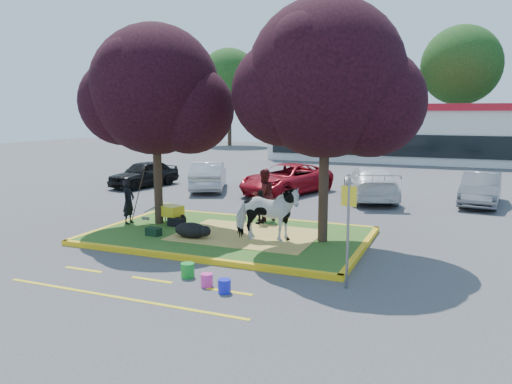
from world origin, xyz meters
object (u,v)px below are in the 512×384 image
at_px(sign_post, 348,221).
at_px(cow, 267,214).
at_px(bucket_blue, 224,286).
at_px(handler, 129,202).
at_px(wheelbarrow, 170,211).
at_px(bucket_green, 188,270).
at_px(car_silver, 209,176).
at_px(car_black, 144,174).
at_px(calf, 191,230).
at_px(bucket_pink, 207,280).

bearing_deg(sign_post, cow, 147.95).
bearing_deg(bucket_blue, handler, 142.81).
xyz_separation_m(wheelbarrow, bucket_green, (3.15, -4.27, -0.39)).
bearing_deg(cow, bucket_blue, 177.86).
relative_size(cow, handler, 1.30).
relative_size(handler, car_silver, 0.34).
bearing_deg(bucket_blue, wheelbarrow, 132.15).
bearing_deg(bucket_green, car_silver, 115.60).
bearing_deg(car_silver, wheelbarrow, 85.83).
relative_size(handler, bucket_green, 4.33).
bearing_deg(car_black, bucket_green, -39.74).
xyz_separation_m(handler, car_silver, (-1.33, 8.23, -0.18)).
xyz_separation_m(handler, bucket_blue, (5.63, -4.27, -0.74)).
xyz_separation_m(wheelbarrow, bucket_blue, (4.39, -4.86, -0.41)).
relative_size(calf, bucket_green, 3.07).
distance_m(sign_post, bucket_blue, 3.02).
height_order(bucket_green, bucket_blue, bucket_green).
distance_m(cow, wheelbarrow, 4.04).
height_order(cow, calf, cow).
xyz_separation_m(bucket_green, bucket_blue, (1.25, -0.59, -0.02)).
relative_size(cow, sign_post, 0.78).
bearing_deg(cow, calf, 92.12).
bearing_deg(bucket_blue, calf, 129.11).
distance_m(bucket_blue, car_silver, 14.32).
relative_size(bucket_green, car_silver, 0.08).
xyz_separation_m(car_black, car_silver, (3.59, 0.31, 0.04)).
height_order(cow, handler, cow).
relative_size(bucket_pink, car_black, 0.07).
xyz_separation_m(bucket_blue, car_silver, (-6.96, 12.50, 0.56)).
bearing_deg(calf, bucket_pink, -39.62).
xyz_separation_m(wheelbarrow, car_black, (-6.15, 7.34, 0.11)).
relative_size(handler, bucket_blue, 4.91).
height_order(cow, sign_post, sign_post).
xyz_separation_m(wheelbarrow, bucket_pink, (3.85, -4.64, -0.42)).
relative_size(cow, bucket_pink, 6.63).
height_order(sign_post, car_silver, sign_post).
relative_size(bucket_blue, car_black, 0.08).
distance_m(cow, car_silver, 10.81).
xyz_separation_m(handler, wheelbarrow, (1.23, 0.59, -0.33)).
bearing_deg(sign_post, car_silver, 139.26).
xyz_separation_m(calf, wheelbarrow, (-1.66, 1.49, 0.19)).
bearing_deg(car_black, cow, -28.22).
relative_size(bucket_pink, car_silver, 0.07).
relative_size(handler, sign_post, 0.60).
xyz_separation_m(cow, bucket_pink, (-0.04, -3.62, -0.82)).
xyz_separation_m(bucket_pink, car_silver, (-6.42, 12.29, 0.56)).
relative_size(cow, bucket_blue, 6.40).
relative_size(wheelbarrow, bucket_blue, 5.27).
bearing_deg(bucket_green, bucket_blue, -25.18).
distance_m(calf, bucket_pink, 3.85).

